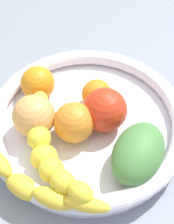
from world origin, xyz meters
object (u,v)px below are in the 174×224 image
fruit_bowl (87,122)px  tomato_red (105,110)px  banana_draped_left (25,179)px  orange_mid_right (97,94)px  banana_draped_right (48,151)px  orange_front (38,83)px  mango_green (138,153)px  peach_blush (34,116)px  orange_mid_left (74,122)px

fruit_bowl → tomato_red: (-2.95, 0.00, 3.37)cm
banana_draped_left → orange_mid_right: same height
orange_mid_right → banana_draped_right: bearing=61.7°
fruit_bowl → orange_front: orange_front is taller
banana_draped_left → orange_front: (1.02, -18.98, 0.23)cm
mango_green → peach_blush: bearing=-19.3°
orange_mid_right → peach_blush: (9.95, 6.25, 0.91)cm
peach_blush → banana_draped_right: bearing=115.8°
banana_draped_right → fruit_bowl: bearing=-123.0°
orange_front → peach_blush: size_ratio=0.86×
fruit_bowl → orange_front: (9.19, -6.22, 2.72)cm
orange_mid_right → peach_blush: 11.79cm
orange_mid_left → mango_green: orange_mid_left is taller
banana_draped_left → mango_green: mango_green is taller
banana_draped_right → mango_green: (-13.51, -0.65, -0.44)cm
orange_front → orange_mid_right: 10.79cm
tomato_red → fruit_bowl: bearing=-0.1°
orange_front → mango_green: 22.18cm
banana_draped_right → orange_mid_left: bearing=-121.1°
banana_draped_right → tomato_red: tomato_red is taller
orange_mid_right → banana_draped_left: bearing=60.8°
orange_front → banana_draped_right: bearing=104.7°
peach_blush → banana_draped_left: bearing=91.8°
fruit_bowl → peach_blush: (8.51, 1.82, 3.22)cm
banana_draped_left → orange_mid_left: 11.95cm
tomato_red → orange_mid_left: bearing=27.7°
banana_draped_right → orange_mid_right: banana_draped_right is taller
peach_blush → mango_green: (-16.63, 5.81, -0.48)cm
orange_mid_left → peach_blush: 6.61cm
banana_draped_right → orange_front: bearing=-75.3°
banana_draped_right → orange_mid_left: orange_mid_left is taller
fruit_bowl → orange_mid_left: bearing=52.9°
orange_mid_left → tomato_red: tomato_red is taller
banana_draped_right → orange_mid_right: size_ratio=3.78×
orange_front → mango_green: size_ratio=0.54×
orange_front → tomato_red: 13.66cm
banana_draped_left → orange_mid_left: orange_mid_left is taller
peach_blush → fruit_bowl: bearing=-167.9°
banana_draped_left → orange_front: size_ratio=3.72×
orange_mid_left → mango_green: bearing=153.3°
peach_blush → tomato_red: size_ratio=0.96×
fruit_bowl → banana_draped_left: (8.17, 12.75, 2.49)cm
banana_draped_left → banana_draped_right: bearing=-121.9°
banana_draped_right → orange_mid_left: (-3.44, -5.71, -0.19)cm
banana_draped_right → mango_green: 13.53cm
orange_front → orange_mid_left: 11.40cm
banana_draped_left → banana_draped_right: banana_draped_right is taller
tomato_red → orange_front: bearing=-27.2°
orange_front → peach_blush: 8.09cm
banana_draped_left → orange_mid_right: (-9.61, -17.19, -0.18)cm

